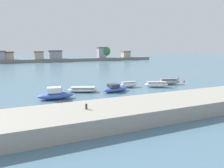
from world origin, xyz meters
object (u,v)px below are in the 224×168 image
Objects in this scene: moored_boat_0 at (55,95)px; mooring_buoy_2 at (184,81)px; mooring_buoy_0 at (178,78)px; moored_boat_2 at (115,89)px; mooring_bollard at (86,106)px; moored_boat_3 at (129,84)px; moored_boat_4 at (157,84)px; mooring_buoy_1 at (72,87)px; mooring_buoy_3 at (60,103)px; moored_boat_1 at (83,89)px; moored_boat_5 at (169,81)px.

moored_boat_0 is 29.49m from mooring_buoy_2.
moored_boat_2 is at bearing -159.97° from mooring_buoy_0.
mooring_bollard is 20.29m from moored_boat_3.
moored_boat_4 is 16.74× the size of mooring_buoy_1.
mooring_bollard reaches higher than moored_boat_3.
mooring_bollard is 9.15m from mooring_buoy_3.
moored_boat_1 is 1.18× the size of moored_boat_4.
moored_boat_5 reaches higher than moored_boat_1.
moored_boat_0 is at bearing -116.77° from mooring_buoy_1.
mooring_buoy_2 reaches higher than mooring_buoy_1.
mooring_buoy_2 is (9.49, 2.74, -0.35)m from moored_boat_4.
moored_boat_0 is 18.99× the size of mooring_buoy_1.
moored_boat_3 reaches higher than mooring_buoy_1.
moored_boat_2 is (5.37, -2.05, 0.11)m from moored_boat_1.
mooring_buoy_0 is (29.37, 20.46, -1.74)m from mooring_bollard.
mooring_buoy_1 is (-6.37, 6.91, -0.40)m from moored_boat_2.
moored_boat_2 is 4.90m from moored_boat_3.
mooring_buoy_2 is at bearing 3.58° from moored_boat_3.
mooring_buoy_1 is (4.10, 8.12, -0.54)m from moored_boat_0.
moored_boat_3 is (4.15, 2.60, 0.00)m from moored_boat_2.
mooring_bollard is at bearing -96.99° from mooring_buoy_1.
moored_boat_4 is (5.05, -2.06, -0.00)m from moored_boat_3.
moored_boat_2 is 9.40m from mooring_buoy_1.
moored_boat_0 is 10.53m from moored_boat_2.
mooring_buoy_0 is (11.37, 6.96, -0.36)m from moored_boat_4.
mooring_buoy_2 is 29.82m from mooring_buoy_3.
moored_boat_5 is 13.21× the size of mooring_buoy_2.
moored_boat_3 is at bearing -166.25° from moored_boat_5.
mooring_buoy_3 is (-4.84, -6.14, -0.27)m from moored_boat_1.
mooring_bollard is at bearing -145.13° from mooring_buoy_0.
mooring_buoy_2 is (18.68, 3.29, -0.35)m from moored_boat_2.
moored_boat_3 is at bearing -22.28° from mooring_buoy_1.
mooring_buoy_1 is at bearing 70.73° from mooring_buoy_3.
moored_boat_5 is 8.90m from mooring_buoy_0.
moored_boat_2 is at bearing 0.39° from moored_boat_1.
mooring_buoy_1 is at bearing 171.78° from mooring_buoy_2.
mooring_bollard reaches higher than moored_boat_2.
moored_boat_2 is 21.90m from mooring_buoy_0.
mooring_buoy_0 is at bearing 8.50° from moored_boat_2.
moored_boat_5 is (9.35, -0.49, 0.06)m from moored_boat_3.
mooring_buoy_3 is at bearing -165.67° from mooring_buoy_2.
mooring_buoy_1 is (2.44, 19.87, -1.78)m from mooring_bollard.
mooring_buoy_1 is 25.31m from mooring_buoy_2.
mooring_buoy_2 is at bearing -8.22° from mooring_buoy_1.
moored_boat_2 reaches higher than mooring_buoy_2.
mooring_buoy_1 is at bearing 122.87° from moored_boat_1.
mooring_buoy_3 is (-3.85, -11.00, 0.01)m from mooring_buoy_1.
moored_boat_5 is (4.30, 1.56, 0.06)m from moored_boat_4.
moored_boat_4 is 13.34m from mooring_buoy_0.
mooring_buoy_2 is at bearing 30.59° from mooring_bollard.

